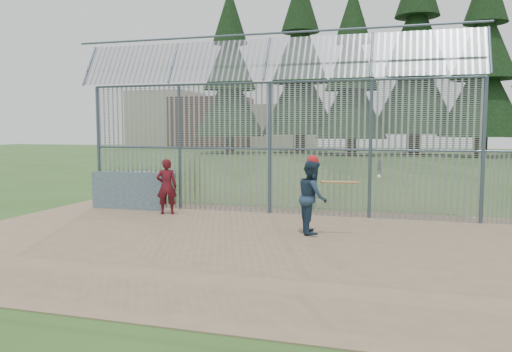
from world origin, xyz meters
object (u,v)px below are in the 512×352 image
(dugout_wall, at_px, (127,191))
(bleacher, at_px, (141,180))
(batter, at_px, (312,197))
(trash_can, at_px, (310,195))
(onlooker, at_px, (167,186))

(dugout_wall, xyz_separation_m, bleacher, (-2.39, 5.14, -0.21))
(batter, xyz_separation_m, trash_can, (-0.83, 4.30, -0.55))
(trash_can, distance_m, bleacher, 8.41)
(batter, relative_size, trash_can, 2.22)
(batter, distance_m, bleacher, 11.31)
(batter, relative_size, onlooker, 1.08)
(batter, distance_m, onlooker, 4.96)
(batter, distance_m, trash_can, 4.42)
(batter, bearing_deg, dugout_wall, 55.95)
(dugout_wall, bearing_deg, trash_can, 22.61)
(dugout_wall, distance_m, onlooker, 1.74)
(trash_can, bearing_deg, dugout_wall, -157.39)
(trash_can, xyz_separation_m, bleacher, (-7.92, 2.83, 0.03))
(batter, bearing_deg, bleacher, 34.18)
(trash_can, bearing_deg, onlooker, -144.40)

